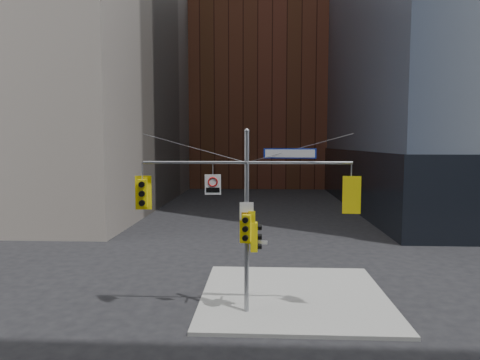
# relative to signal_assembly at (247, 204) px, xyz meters

# --- Properties ---
(ground) EXTENTS (160.00, 160.00, 0.00)m
(ground) POSITION_rel_signal_assembly_xyz_m (0.00, -1.99, -4.42)
(ground) COLOR black
(ground) RESTS_ON ground
(sidewalk_corner) EXTENTS (8.00, 8.00, 0.15)m
(sidewalk_corner) POSITION_rel_signal_assembly_xyz_m (2.00, 2.01, -4.34)
(sidewalk_corner) COLOR gray
(sidewalk_corner) RESTS_ON ground
(brick_midrise) EXTENTS (26.00, 20.00, 28.00)m
(brick_midrise) POSITION_rel_signal_assembly_xyz_m (0.00, 56.01, 9.58)
(brick_midrise) COLOR brown
(brick_midrise) RESTS_ON ground
(signal_assembly) EXTENTS (8.00, 0.80, 7.30)m
(signal_assembly) POSITION_rel_signal_assembly_xyz_m (0.00, 0.00, 0.00)
(signal_assembly) COLOR gray
(signal_assembly) RESTS_ON ground
(traffic_light_west_arm) EXTENTS (0.64, 0.54, 1.33)m
(traffic_light_west_arm) POSITION_rel_signal_assembly_xyz_m (-4.05, 0.01, 0.38)
(traffic_light_west_arm) COLOR yellow
(traffic_light_west_arm) RESTS_ON ground
(traffic_light_east_arm) EXTENTS (0.68, 0.55, 1.42)m
(traffic_light_east_arm) POSITION_rel_signal_assembly_xyz_m (3.96, 0.00, 0.38)
(traffic_light_east_arm) COLOR yellow
(traffic_light_east_arm) RESTS_ON ground
(traffic_light_pole_side) EXTENTS (0.45, 0.39, 1.13)m
(traffic_light_pole_side) POSITION_rel_signal_assembly_xyz_m (0.33, 0.01, -1.30)
(traffic_light_pole_side) COLOR yellow
(traffic_light_pole_side) RESTS_ON ground
(traffic_light_pole_front) EXTENTS (0.60, 0.53, 1.26)m
(traffic_light_pole_front) POSITION_rel_signal_assembly_xyz_m (0.00, -0.27, -0.90)
(traffic_light_pole_front) COLOR yellow
(traffic_light_pole_front) RESTS_ON ground
(street_sign_blade) EXTENTS (1.99, 0.20, 0.39)m
(street_sign_blade) POSITION_rel_signal_assembly_xyz_m (1.64, 0.00, 1.93)
(street_sign_blade) COLOR #112A9C
(street_sign_blade) RESTS_ON ground
(regulatory_sign_arm) EXTENTS (0.62, 0.10, 0.78)m
(regulatory_sign_arm) POSITION_rel_signal_assembly_xyz_m (-1.30, -0.02, 0.76)
(regulatory_sign_arm) COLOR silver
(regulatory_sign_arm) RESTS_ON ground
(regulatory_sign_pole) EXTENTS (0.53, 0.06, 0.69)m
(regulatory_sign_pole) POSITION_rel_signal_assembly_xyz_m (0.00, -0.11, -0.30)
(regulatory_sign_pole) COLOR silver
(regulatory_sign_pole) RESTS_ON ground
(street_blade_ew) EXTENTS (0.71, 0.11, 0.14)m
(street_blade_ew) POSITION_rel_signal_assembly_xyz_m (0.45, 0.01, -1.51)
(street_blade_ew) COLOR silver
(street_blade_ew) RESTS_ON ground
(street_blade_ns) EXTENTS (0.11, 0.75, 0.15)m
(street_blade_ns) POSITION_rel_signal_assembly_xyz_m (0.00, 0.46, -1.68)
(street_blade_ns) COLOR #145926
(street_blade_ns) RESTS_ON ground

